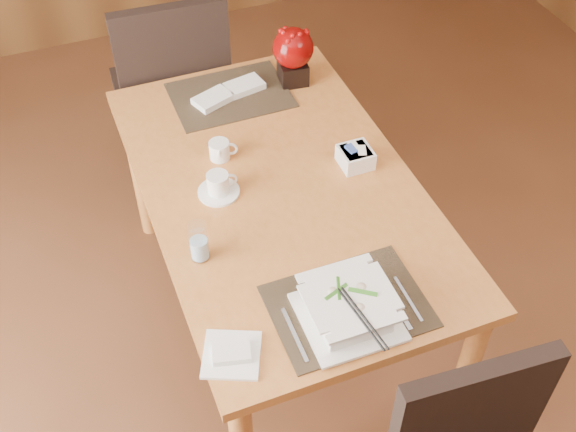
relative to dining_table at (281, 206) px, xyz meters
name	(u,v)px	position (x,y,z in m)	size (l,w,h in m)	color
dining_table	(281,206)	(0.00, 0.00, 0.00)	(0.90, 1.50, 0.75)	#CA7938
placemat_near	(348,306)	(0.00, -0.55, 0.10)	(0.45, 0.33, 0.01)	black
placemat_far	(230,95)	(0.00, 0.55, 0.10)	(0.45, 0.33, 0.01)	black
soup_setting	(349,308)	(-0.02, -0.59, 0.15)	(0.27, 0.27, 0.11)	white
coffee_cup	(218,185)	(-0.21, 0.05, 0.13)	(0.14, 0.14, 0.08)	white
water_glass	(199,242)	(-0.35, -0.21, 0.17)	(0.06, 0.06, 0.14)	white
creamer_jug	(219,150)	(-0.15, 0.22, 0.13)	(0.09, 0.09, 0.07)	white
sugar_caddy	(355,157)	(0.28, 0.01, 0.13)	(0.11, 0.11, 0.07)	white
berry_decor	(293,53)	(0.26, 0.55, 0.23)	(0.16, 0.16, 0.24)	black
napkins_far	(231,91)	(0.00, 0.55, 0.12)	(0.29, 0.10, 0.03)	white
bread_plate	(232,355)	(-0.37, -0.59, 0.10)	(0.16, 0.16, 0.01)	white
far_chair	(173,86)	(-0.15, 0.92, -0.07)	(0.51, 0.51, 1.04)	black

